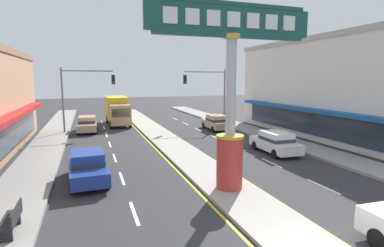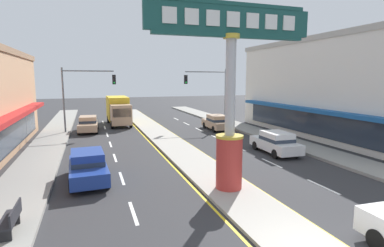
# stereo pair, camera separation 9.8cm
# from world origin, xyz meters

# --- Properties ---
(median_strip) EXTENTS (2.52, 52.00, 0.14)m
(median_strip) POSITION_xyz_m (0.00, 18.00, 0.07)
(median_strip) COLOR #A39E93
(median_strip) RESTS_ON ground
(sidewalk_left) EXTENTS (2.64, 60.00, 0.18)m
(sidewalk_left) POSITION_xyz_m (-9.18, 16.00, 0.09)
(sidewalk_left) COLOR gray
(sidewalk_left) RESTS_ON ground
(sidewalk_right) EXTENTS (2.64, 60.00, 0.18)m
(sidewalk_right) POSITION_xyz_m (9.18, 16.00, 0.09)
(sidewalk_right) COLOR gray
(sidewalk_right) RESTS_ON ground
(lane_markings) EXTENTS (9.26, 52.00, 0.01)m
(lane_markings) POSITION_xyz_m (0.00, 16.65, 0.00)
(lane_markings) COLOR silver
(lane_markings) RESTS_ON ground
(district_sign) EXTENTS (7.69, 1.27, 8.29)m
(district_sign) POSITION_xyz_m (0.00, 5.79, 4.33)
(district_sign) COLOR #B7332D
(district_sign) RESTS_ON median_strip
(storefront_right) EXTENTS (9.53, 22.63, 8.74)m
(storefront_right) POSITION_xyz_m (15.96, 14.83, 4.37)
(storefront_right) COLOR silver
(storefront_right) RESTS_ON ground
(traffic_light_left_side) EXTENTS (4.86, 0.46, 6.20)m
(traffic_light_left_side) POSITION_xyz_m (-6.49, 24.05, 4.25)
(traffic_light_left_side) COLOR slate
(traffic_light_left_side) RESTS_ON ground
(traffic_light_right_side) EXTENTS (4.86, 0.46, 6.20)m
(traffic_light_right_side) POSITION_xyz_m (6.49, 24.12, 4.25)
(traffic_light_right_side) COLOR slate
(traffic_light_right_side) RESTS_ON ground
(sedan_near_right_lane) EXTENTS (1.94, 4.35, 1.53)m
(sedan_near_right_lane) POSITION_xyz_m (6.21, 11.27, 0.79)
(sedan_near_right_lane) COLOR white
(sedan_near_right_lane) RESTS_ON ground
(box_truck_far_right_lane) EXTENTS (2.31, 6.93, 3.12)m
(box_truck_far_right_lane) POSITION_xyz_m (-2.93, 28.67, 1.69)
(box_truck_far_right_lane) COLOR tan
(box_truck_far_right_lane) RESTS_ON ground
(sedan_near_left_lane) EXTENTS (1.91, 4.34, 1.53)m
(sedan_near_left_lane) POSITION_xyz_m (6.21, 21.71, 0.79)
(sedan_near_left_lane) COLOR tan
(sedan_near_left_lane) RESTS_ON ground
(sedan_mid_left_lane) EXTENTS (1.99, 4.38, 1.53)m
(sedan_mid_left_lane) POSITION_xyz_m (-6.21, 9.31, 0.79)
(sedan_mid_left_lane) COLOR navy
(sedan_mid_left_lane) RESTS_ON ground
(sedan_far_left_oncoming) EXTENTS (1.98, 4.37, 1.53)m
(sedan_far_left_oncoming) POSITION_xyz_m (-6.21, 24.67, 0.79)
(sedan_far_left_oncoming) COLOR tan
(sedan_far_left_oncoming) RESTS_ON ground
(street_bench) EXTENTS (0.48, 1.60, 0.88)m
(street_bench) POSITION_xyz_m (-8.59, 4.22, 0.65)
(street_bench) COLOR #232328
(street_bench) RESTS_ON sidewalk_left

